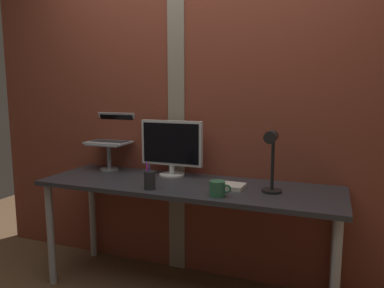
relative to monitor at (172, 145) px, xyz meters
The scene contains 9 objects.
brick_wall_back 0.45m from the monitor, 41.64° to the left, with size 3.70×0.15×2.67m.
desk 0.40m from the monitor, 44.00° to the right, with size 1.98×0.60×0.76m.
monitor is the anchor object (origin of this frame).
laptop_stand 0.53m from the monitor, behind, with size 0.28×0.22×0.21m.
laptop 0.53m from the monitor, behind, with size 0.32×0.30×0.23m.
desk_lamp 0.78m from the monitor, 17.48° to the right, with size 0.12×0.20×0.38m.
pen_cup 0.41m from the monitor, 87.04° to the right, with size 0.07×0.07×0.18m.
coffee_mug 0.62m from the monitor, 39.61° to the right, with size 0.13×0.09×0.09m.
paper_clutter_stack 0.54m from the monitor, 20.91° to the right, with size 0.20×0.14×0.03m, color silver.
Camera 1 is at (0.86, -2.08, 1.37)m, focal length 34.51 mm.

